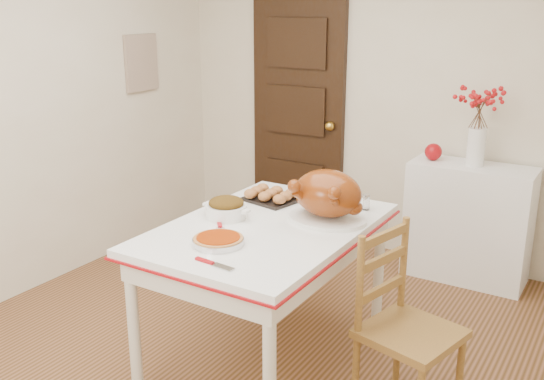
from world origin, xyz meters
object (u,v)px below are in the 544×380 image
Objects in this scene: kitchen_table at (267,297)px; turkey_platter at (328,196)px; chair_oak at (411,329)px; sideboard at (468,223)px; pumpkin_pie at (218,239)px.

turkey_platter is (0.24, 0.23, 0.56)m from kitchen_table.
chair_oak is 2.17× the size of turkey_platter.
sideboard is 0.91× the size of chair_oak.
sideboard is 1.86m from kitchen_table.
pumpkin_pie is (-0.69, -2.10, 0.44)m from sideboard.
turkey_platter is at bearing 63.02° from pumpkin_pie.
pumpkin_pie is (-0.30, -0.58, -0.11)m from turkey_platter.
chair_oak reaches higher than pumpkin_pie.
pumpkin_pie reaches higher than sideboard.
chair_oak is (0.82, -0.02, 0.05)m from kitchen_table.
kitchen_table is at bearing 102.39° from chair_oak.
chair_oak is at bearing -1.30° from kitchen_table.
kitchen_table is at bearing -115.61° from turkey_platter.
turkey_platter is at bearing 43.14° from kitchen_table.
turkey_platter reaches higher than pumpkin_pie.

